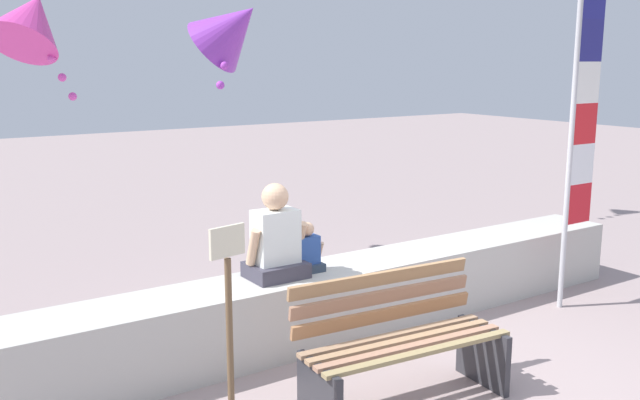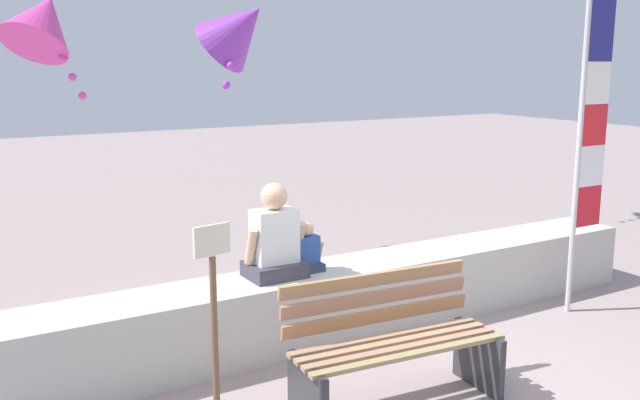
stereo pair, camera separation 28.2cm
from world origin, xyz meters
TOP-DOWN VIEW (x-y plane):
  - ground_plane at (0.00, 0.00)m, footprint 40.00×40.00m
  - seawall_ledge at (0.00, 1.37)m, footprint 6.42×0.62m
  - park_bench at (-0.44, 0.12)m, footprint 1.54×0.73m
  - person_adult at (-0.69, 1.38)m, footprint 0.51×0.37m
  - person_child at (-0.39, 1.38)m, footprint 0.28×0.20m
  - flag_banner at (2.22, 0.72)m, footprint 0.38×0.05m
  - kite_magenta at (-1.92, 3.89)m, footprint 1.12×1.11m
  - kite_purple at (-0.26, 2.91)m, footprint 1.03×1.07m
  - sign_post at (-1.75, 0.10)m, footprint 0.24×0.07m

SIDE VIEW (x-z plane):
  - ground_plane at x=0.00m, z-range 0.00..0.00m
  - seawall_ledge at x=0.00m, z-range 0.00..0.61m
  - park_bench at x=-0.44m, z-range -0.03..0.85m
  - person_child at x=-0.39m, z-range 0.57..0.99m
  - sign_post at x=-1.75m, z-range 0.12..1.56m
  - person_adult at x=-0.69m, z-range 0.53..1.31m
  - flag_banner at x=2.22m, z-range 0.25..3.36m
  - kite_purple at x=-0.26m, z-range 2.16..3.17m
  - kite_magenta at x=-1.92m, z-range 2.14..3.33m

